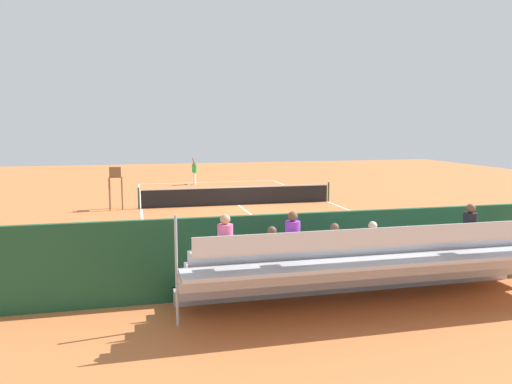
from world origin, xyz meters
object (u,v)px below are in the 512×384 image
tennis_racket (189,184)px  tennis_ball_near (201,187)px  tennis_net (238,195)px  courtside_bench (446,252)px  umpire_chair (116,183)px  equipment_bag (385,270)px  bleacher_stand (364,266)px  tennis_player (194,170)px

tennis_racket → tennis_ball_near: size_ratio=7.91×
tennis_net → courtside_bench: size_ratio=5.72×
umpire_chair → tennis_ball_near: bearing=-123.0°
umpire_chair → equipment_bag: 15.48m
tennis_net → tennis_racket: bearing=-81.0°
umpire_chair → bleacher_stand: bearing=111.2°
equipment_bag → tennis_ball_near: equipment_bag is taller
tennis_ball_near → equipment_bag: bearing=96.1°
bleacher_stand → tennis_player: bleacher_stand is taller
tennis_net → tennis_player: bearing=-83.5°
tennis_player → tennis_racket: (0.44, 0.08, -1.00)m
tennis_net → bleacher_stand: 15.37m
bleacher_stand → umpire_chair: 16.53m
tennis_net → bleacher_stand: size_ratio=1.14×
tennis_racket → tennis_player: bearing=-169.1°
courtside_bench → equipment_bag: 2.00m
courtside_bench → tennis_player: 23.55m
bleacher_stand → umpire_chair: size_ratio=4.23×
courtside_bench → tennis_racket: courtside_bench is taller
tennis_player → umpire_chair: bearing=62.6°
tennis_net → tennis_ball_near: (0.91, -8.20, -0.47)m
bleacher_stand → tennis_ball_near: bleacher_stand is taller
courtside_bench → tennis_ball_near: size_ratio=27.27×
umpire_chair → tennis_racket: size_ratio=4.10×
equipment_bag → tennis_ball_near: size_ratio=13.64×
umpire_chair → equipment_bag: size_ratio=2.38×
courtside_bench → tennis_racket: (4.90, -23.03, -0.54)m
bleacher_stand → tennis_racket: size_ratio=17.36×
bleacher_stand → equipment_bag: 2.66m
umpire_chair → courtside_bench: 16.40m
bleacher_stand → equipment_bag: (-1.61, -1.96, -0.78)m
courtside_bench → tennis_ball_near: bearing=-78.8°
tennis_net → tennis_racket: 9.90m
tennis_racket → tennis_ball_near: tennis_ball_near is taller
umpire_chair → tennis_ball_near: umpire_chair is taller
tennis_net → umpire_chair: umpire_chair is taller
tennis_racket → tennis_ball_near: bearing=112.3°
equipment_bag → tennis_racket: bearing=-82.8°
tennis_net → bleacher_stand: bleacher_stand is taller
tennis_racket → bleacher_stand: bearing=93.0°
bleacher_stand → tennis_racket: bearing=-87.0°
tennis_net → umpire_chair: size_ratio=4.81×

